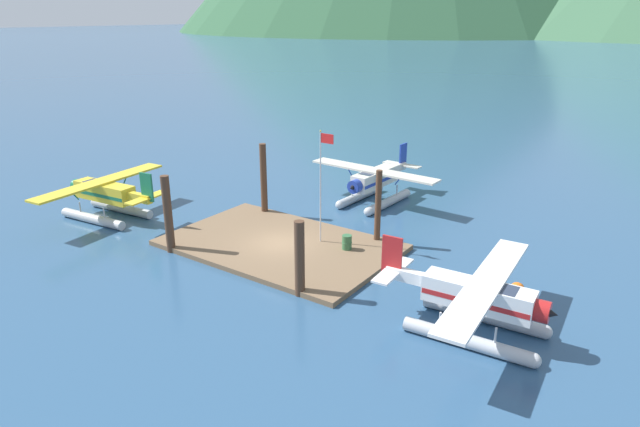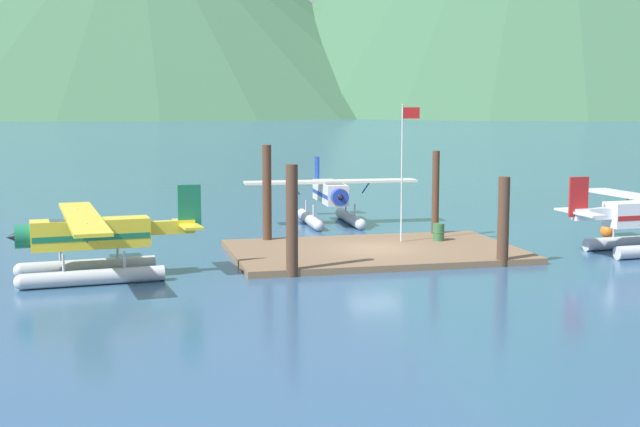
{
  "view_description": "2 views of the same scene",
  "coord_description": "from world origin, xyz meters",
  "px_view_note": "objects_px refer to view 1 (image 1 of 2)",
  "views": [
    {
      "loc": [
        20.0,
        -24.24,
        13.57
      ],
      "look_at": [
        1.5,
        2.18,
        1.88
      ],
      "focal_mm": 30.98,
      "sensor_mm": 36.0,
      "label": 1
    },
    {
      "loc": [
        -12.41,
        -40.06,
        7.39
      ],
      "look_at": [
        -2.03,
        2.88,
        1.71
      ],
      "focal_mm": 49.15,
      "sensor_mm": 36.0,
      "label": 2
    }
  ],
  "objects_px": {
    "seaplane_cream_bow_centre": "(375,183)",
    "seaplane_yellow_port_aft": "(105,196)",
    "seaplane_white_stbd_aft": "(478,303)",
    "flagpole": "(322,175)",
    "mooring_buoy": "(517,290)",
    "fuel_drum": "(347,242)"
  },
  "relations": [
    {
      "from": "flagpole",
      "to": "mooring_buoy",
      "type": "distance_m",
      "value": 12.56
    },
    {
      "from": "seaplane_white_stbd_aft",
      "to": "seaplane_cream_bow_centre",
      "type": "height_order",
      "value": "same"
    },
    {
      "from": "mooring_buoy",
      "to": "seaplane_cream_bow_centre",
      "type": "xyz_separation_m",
      "value": [
        -13.35,
        8.76,
        1.2
      ]
    },
    {
      "from": "seaplane_yellow_port_aft",
      "to": "seaplane_cream_bow_centre",
      "type": "bearing_deg",
      "value": 44.76
    },
    {
      "from": "flagpole",
      "to": "seaplane_cream_bow_centre",
      "type": "relative_size",
      "value": 0.67
    },
    {
      "from": "seaplane_cream_bow_centre",
      "to": "seaplane_yellow_port_aft",
      "type": "xyz_separation_m",
      "value": [
        -13.79,
        -13.67,
        0.0
      ]
    },
    {
      "from": "fuel_drum",
      "to": "seaplane_yellow_port_aft",
      "type": "xyz_separation_m",
      "value": [
        -17.17,
        -4.45,
        0.84
      ]
    },
    {
      "from": "seaplane_white_stbd_aft",
      "to": "seaplane_cream_bow_centre",
      "type": "distance_m",
      "value": 18.57
    },
    {
      "from": "seaplane_white_stbd_aft",
      "to": "seaplane_cream_bow_centre",
      "type": "relative_size",
      "value": 1.0
    },
    {
      "from": "fuel_drum",
      "to": "seaplane_cream_bow_centre",
      "type": "height_order",
      "value": "seaplane_cream_bow_centre"
    },
    {
      "from": "fuel_drum",
      "to": "flagpole",
      "type": "bearing_deg",
      "value": 177.26
    },
    {
      "from": "flagpole",
      "to": "mooring_buoy",
      "type": "height_order",
      "value": "flagpole"
    },
    {
      "from": "fuel_drum",
      "to": "seaplane_yellow_port_aft",
      "type": "distance_m",
      "value": 17.76
    },
    {
      "from": "seaplane_white_stbd_aft",
      "to": "seaplane_cream_bow_centre",
      "type": "xyz_separation_m",
      "value": [
        -12.85,
        13.4,
        0.0
      ]
    },
    {
      "from": "fuel_drum",
      "to": "seaplane_cream_bow_centre",
      "type": "distance_m",
      "value": 9.86
    },
    {
      "from": "seaplane_cream_bow_centre",
      "to": "seaplane_yellow_port_aft",
      "type": "relative_size",
      "value": 1.0
    },
    {
      "from": "mooring_buoy",
      "to": "seaplane_yellow_port_aft",
      "type": "bearing_deg",
      "value": -169.75
    },
    {
      "from": "fuel_drum",
      "to": "seaplane_cream_bow_centre",
      "type": "xyz_separation_m",
      "value": [
        -3.39,
        9.22,
        0.84
      ]
    },
    {
      "from": "flagpole",
      "to": "seaplane_white_stbd_aft",
      "type": "relative_size",
      "value": 0.66
    },
    {
      "from": "mooring_buoy",
      "to": "seaplane_white_stbd_aft",
      "type": "height_order",
      "value": "seaplane_white_stbd_aft"
    },
    {
      "from": "seaplane_white_stbd_aft",
      "to": "fuel_drum",
      "type": "bearing_deg",
      "value": 156.18
    },
    {
      "from": "fuel_drum",
      "to": "mooring_buoy",
      "type": "height_order",
      "value": "fuel_drum"
    }
  ]
}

